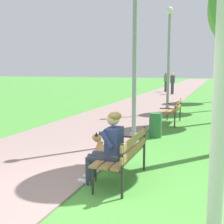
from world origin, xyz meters
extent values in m
plane|color=#478E38|center=(0.00, 0.00, 0.00)|extent=(120.00, 120.00, 0.00)
cube|color=gray|center=(-1.89, 24.00, 0.02)|extent=(3.53, 60.00, 0.04)
cube|color=olive|center=(0.17, 0.96, 0.45)|extent=(0.14, 1.50, 0.04)
cube|color=olive|center=(0.35, 0.96, 0.45)|extent=(0.14, 1.50, 0.04)
cube|color=olive|center=(0.52, 0.96, 0.45)|extent=(0.14, 1.50, 0.04)
cube|color=olive|center=(0.63, 0.96, 0.59)|extent=(0.04, 1.50, 0.11)
cube|color=olive|center=(0.63, 0.96, 0.77)|extent=(0.04, 1.50, 0.11)
cylinder|color=#2D2B28|center=(0.15, 1.65, 0.23)|extent=(0.04, 0.04, 0.45)
cylinder|color=#2D2B28|center=(0.63, 1.65, 0.43)|extent=(0.04, 0.04, 0.85)
cube|color=#2D2B28|center=(0.35, 1.65, 0.63)|extent=(0.45, 0.04, 0.03)
cylinder|color=#2D2B28|center=(0.15, 0.27, 0.23)|extent=(0.04, 0.04, 0.45)
cylinder|color=#2D2B28|center=(0.63, 0.27, 0.43)|extent=(0.04, 0.04, 0.85)
cube|color=#2D2B28|center=(0.35, 0.27, 0.63)|extent=(0.45, 0.04, 0.03)
cube|color=olive|center=(0.12, 6.77, 0.45)|extent=(0.14, 1.50, 0.04)
cube|color=olive|center=(0.30, 6.77, 0.45)|extent=(0.14, 1.50, 0.04)
cube|color=olive|center=(0.47, 6.77, 0.45)|extent=(0.14, 1.50, 0.04)
cube|color=olive|center=(0.58, 6.77, 0.59)|extent=(0.04, 1.50, 0.11)
cube|color=olive|center=(0.58, 6.77, 0.77)|extent=(0.04, 1.50, 0.11)
cylinder|color=#2D2B28|center=(0.10, 7.46, 0.23)|extent=(0.04, 0.04, 0.45)
cylinder|color=#2D2B28|center=(0.58, 7.46, 0.43)|extent=(0.04, 0.04, 0.85)
cube|color=#2D2B28|center=(0.30, 7.46, 0.63)|extent=(0.45, 0.04, 0.03)
cylinder|color=#2D2B28|center=(0.10, 6.08, 0.23)|extent=(0.04, 0.04, 0.45)
cylinder|color=#2D2B28|center=(0.58, 6.08, 0.43)|extent=(0.04, 0.04, 0.85)
cube|color=#2D2B28|center=(0.30, 6.08, 0.63)|extent=(0.45, 0.04, 0.03)
cylinder|color=#33384C|center=(0.14, 0.81, 0.47)|extent=(0.42, 0.14, 0.14)
cylinder|color=#33384C|center=(-0.07, 0.81, 0.24)|extent=(0.11, 0.11, 0.47)
cube|color=silver|center=(-0.15, 0.81, 0.04)|extent=(0.24, 0.09, 0.07)
cylinder|color=#33384C|center=(0.14, 0.61, 0.47)|extent=(0.42, 0.14, 0.14)
cylinder|color=#33384C|center=(-0.07, 0.61, 0.24)|extent=(0.11, 0.11, 0.47)
cube|color=silver|center=(-0.15, 0.61, 0.04)|extent=(0.24, 0.09, 0.07)
cube|color=navy|center=(0.35, 0.71, 0.73)|extent=(0.22, 0.36, 0.52)
cylinder|color=navy|center=(0.29, 0.91, 0.83)|extent=(0.25, 0.09, 0.30)
cylinder|color=navy|center=(0.29, 0.51, 0.83)|extent=(0.25, 0.09, 0.30)
sphere|color=tan|center=(0.33, 0.71, 1.13)|extent=(0.21, 0.21, 0.21)
ellipsoid|color=olive|center=(0.36, 0.71, 1.18)|extent=(0.22, 0.23, 0.14)
ellipsoid|color=#B27F47|center=(-0.04, 1.48, 0.16)|extent=(0.44, 0.40, 0.32)
ellipsoid|color=#B27F47|center=(-0.18, 1.55, 0.29)|extent=(0.55, 0.41, 0.48)
ellipsoid|color=black|center=(-0.13, 1.53, 0.32)|extent=(0.40, 0.32, 0.27)
cylinder|color=#B27F47|center=(-0.27, 1.66, 0.19)|extent=(0.06, 0.06, 0.38)
cylinder|color=#B27F47|center=(-0.32, 1.55, 0.19)|extent=(0.06, 0.06, 0.38)
cylinder|color=#B27F47|center=(-0.28, 1.59, 0.43)|extent=(0.17, 0.20, 0.19)
ellipsoid|color=#B27F47|center=(-0.35, 1.63, 0.56)|extent=(0.26, 0.22, 0.16)
cone|color=black|center=(-0.44, 1.67, 0.55)|extent=(0.13, 0.12, 0.09)
cone|color=black|center=(-0.29, 1.65, 0.66)|extent=(0.06, 0.06, 0.09)
cone|color=black|center=(-0.33, 1.57, 0.66)|extent=(0.06, 0.06, 0.09)
cylinder|color=#B27F47|center=(0.14, 1.40, 0.03)|extent=(0.27, 0.16, 0.04)
cylinder|color=gray|center=(-0.09, 3.47, 0.15)|extent=(0.20, 0.20, 0.30)
cylinder|color=gray|center=(-0.09, 3.47, 2.05)|extent=(0.11, 0.11, 4.09)
cylinder|color=gray|center=(-0.16, 9.04, 0.15)|extent=(0.20, 0.20, 0.30)
cylinder|color=gray|center=(-0.16, 9.04, 2.09)|extent=(0.11, 0.11, 4.19)
ellipsoid|color=silver|center=(-0.16, 9.04, 4.31)|extent=(0.24, 0.24, 0.32)
cylinder|color=silver|center=(1.95, -0.27, 2.37)|extent=(0.19, 0.19, 4.73)
cylinder|color=silver|center=(2.02, 11.28, 1.91)|extent=(0.17, 0.17, 3.81)
cylinder|color=#2D6638|center=(0.26, 4.50, 0.35)|extent=(0.36, 0.36, 0.70)
cylinder|color=#383842|center=(-1.45, 19.00, 0.44)|extent=(0.22, 0.22, 0.88)
cube|color=#3F3F42|center=(-1.45, 19.00, 1.16)|extent=(0.32, 0.20, 0.56)
sphere|color=beige|center=(-1.45, 19.00, 1.55)|extent=(0.20, 0.20, 0.20)
cylinder|color=#383842|center=(-2.31, 21.16, 0.44)|extent=(0.22, 0.22, 0.88)
cube|color=#6B7F5B|center=(-2.31, 21.16, 1.16)|extent=(0.32, 0.20, 0.56)
sphere|color=#A37556|center=(-2.31, 21.16, 1.55)|extent=(0.20, 0.20, 0.20)
camera|label=1|loc=(1.94, -3.83, 1.94)|focal=48.26mm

